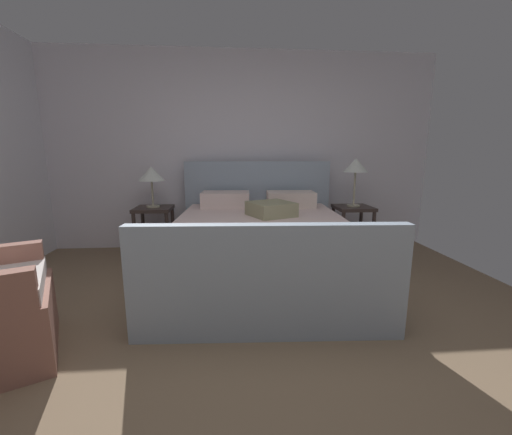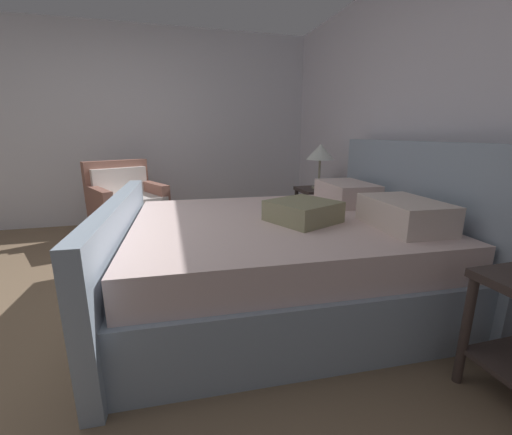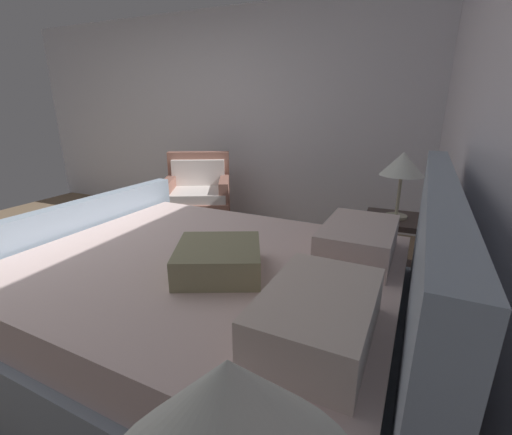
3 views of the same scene
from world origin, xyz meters
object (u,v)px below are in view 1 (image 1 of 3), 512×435
(nightstand_right, at_px, (352,222))
(table_lamp_left, at_px, (151,175))
(bed, at_px, (261,244))
(table_lamp_right, at_px, (356,167))
(nightstand_left, at_px, (154,223))

(nightstand_right, relative_size, table_lamp_left, 1.22)
(bed, xyz_separation_m, table_lamp_right, (1.24, 0.75, 0.74))
(bed, height_order, table_lamp_left, bed)
(nightstand_right, height_order, table_lamp_right, table_lamp_right)
(nightstand_right, distance_m, table_lamp_left, 2.55)
(table_lamp_right, distance_m, nightstand_left, 2.58)
(bed, relative_size, nightstand_left, 3.85)
(nightstand_right, xyz_separation_m, table_lamp_left, (-2.48, 0.13, 0.59))
(bed, height_order, nightstand_left, bed)
(nightstand_right, bearing_deg, nightstand_left, 177.04)
(nightstand_right, xyz_separation_m, nightstand_left, (-2.48, 0.13, 0.00))
(bed, height_order, nightstand_right, bed)
(table_lamp_right, bearing_deg, table_lamp_left, 177.04)
(table_lamp_right, height_order, nightstand_left, table_lamp_right)
(nightstand_right, relative_size, table_lamp_right, 1.02)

